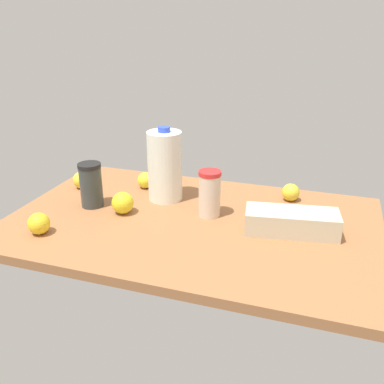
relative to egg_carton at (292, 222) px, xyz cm
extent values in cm
cube|color=#9E643C|center=(31.86, 1.49, -5.09)|extent=(120.00, 76.00, 3.00)
cube|color=beige|center=(0.00, 0.00, 0.00)|extent=(29.63, 15.22, 7.17)
cylinder|color=beige|center=(27.50, -3.86, 3.61)|extent=(7.30, 7.30, 14.39)
cylinder|color=red|center=(27.50, -3.86, 11.51)|extent=(7.52, 7.52, 1.40)
cylinder|color=white|center=(46.69, -12.53, 8.94)|extent=(12.34, 12.34, 25.05)
cylinder|color=blue|center=(46.69, -12.53, 22.37)|extent=(4.32, 4.32, 1.80)
cylinder|color=#333B3C|center=(68.86, 1.02, 3.54)|extent=(7.73, 7.73, 14.26)
cylinder|color=black|center=(68.86, 1.02, 11.37)|extent=(7.96, 7.96, 1.40)
sphere|color=yellow|center=(55.86, 3.68, 0.17)|extent=(7.50, 7.50, 7.50)
sphere|color=yellow|center=(73.62, 25.01, -0.19)|extent=(6.78, 6.78, 6.78)
sphere|color=yellow|center=(81.27, -11.85, -0.24)|extent=(6.69, 6.69, 6.69)
sphere|color=yellow|center=(2.95, -24.91, -0.41)|extent=(6.34, 6.34, 6.34)
sphere|color=yellow|center=(57.86, -19.68, -0.45)|extent=(6.28, 6.28, 6.28)
camera|label=1|loc=(-7.70, 121.54, 59.27)|focal=40.00mm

